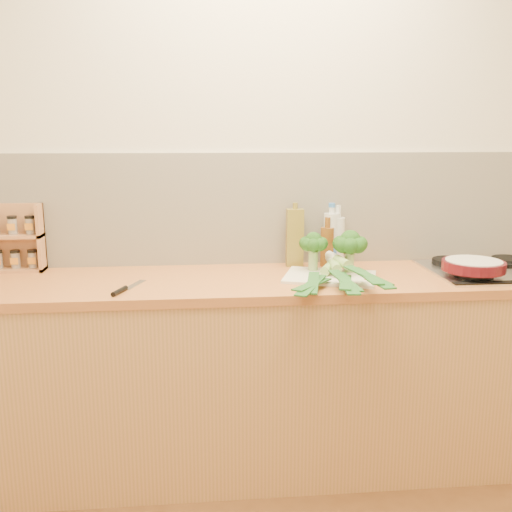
{
  "coord_description": "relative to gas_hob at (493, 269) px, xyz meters",
  "views": [
    {
      "loc": [
        -0.32,
        -1.25,
        1.52
      ],
      "look_at": [
        -0.09,
        1.1,
        1.02
      ],
      "focal_mm": 40.0,
      "sensor_mm": 36.0,
      "label": 1
    }
  ],
  "objects": [
    {
      "name": "amber_bottle",
      "position": [
        -0.74,
        0.2,
        0.08
      ],
      "size": [
        0.06,
        0.06,
        0.24
      ],
      "color": "brown",
      "rests_on": "counter"
    },
    {
      "name": "room_shell",
      "position": [
        -1.02,
        0.29,
        0.26
      ],
      "size": [
        3.5,
        3.5,
        3.5
      ],
      "color": "beige",
      "rests_on": "ground"
    },
    {
      "name": "leek_mid",
      "position": [
        -0.76,
        -0.11,
        0.04
      ],
      "size": [
        0.12,
        0.65,
        0.04
      ],
      "rotation": [
        0.0,
        0.0,
        -0.08
      ],
      "color": "white",
      "rests_on": "chopping_board"
    },
    {
      "name": "gas_hob",
      "position": [
        0.0,
        0.0,
        0.0
      ],
      "size": [
        0.58,
        0.5,
        0.04
      ],
      "color": "silver",
      "rests_on": "counter"
    },
    {
      "name": "spice_rack",
      "position": [
        -2.2,
        0.25,
        0.12
      ],
      "size": [
        0.26,
        0.1,
        0.31
      ],
      "color": "tan",
      "rests_on": "counter"
    },
    {
      "name": "water_bottle",
      "position": [
        -0.71,
        0.24,
        0.1
      ],
      "size": [
        0.08,
        0.08,
        0.28
      ],
      "color": "silver",
      "rests_on": "counter"
    },
    {
      "name": "glass_bottle",
      "position": [
        -0.68,
        0.24,
        0.11
      ],
      "size": [
        0.07,
        0.07,
        0.29
      ],
      "color": "silver",
      "rests_on": "counter"
    },
    {
      "name": "broccoli_right",
      "position": [
        -0.67,
        0.02,
        0.13
      ],
      "size": [
        0.16,
        0.16,
        0.19
      ],
      "color": "#8BB066",
      "rests_on": "chopping_board"
    },
    {
      "name": "skillet",
      "position": [
        -0.15,
        -0.11,
        0.05
      ],
      "size": [
        0.39,
        0.27,
        0.05
      ],
      "rotation": [
        0.0,
        0.0,
        -0.15
      ],
      "color": "#470B14",
      "rests_on": "gas_hob"
    },
    {
      "name": "chefs_knife",
      "position": [
        -1.66,
        -0.17,
        -0.01
      ],
      "size": [
        0.12,
        0.26,
        0.02
      ],
      "rotation": [
        0.0,
        0.0,
        -0.35
      ],
      "color": "silver",
      "rests_on": "counter"
    },
    {
      "name": "leek_back",
      "position": [
        -0.71,
        -0.12,
        0.06
      ],
      "size": [
        0.15,
        0.63,
        0.04
      ],
      "rotation": [
        0.0,
        0.0,
        0.14
      ],
      "color": "white",
      "rests_on": "chopping_board"
    },
    {
      "name": "broccoli_left",
      "position": [
        -0.83,
        0.07,
        0.12
      ],
      "size": [
        0.13,
        0.13,
        0.18
      ],
      "color": "#8BB066",
      "rests_on": "chopping_board"
    },
    {
      "name": "leek_front",
      "position": [
        -0.8,
        -0.06,
        0.02
      ],
      "size": [
        0.33,
        0.64,
        0.04
      ],
      "rotation": [
        0.0,
        0.0,
        -0.43
      ],
      "color": "white",
      "rests_on": "chopping_board"
    },
    {
      "name": "counter",
      "position": [
        -1.02,
        0.0,
        -0.46
      ],
      "size": [
        3.2,
        0.62,
        0.9
      ],
      "color": "tan",
      "rests_on": "ground"
    },
    {
      "name": "oil_tin",
      "position": [
        -0.89,
        0.22,
        0.13
      ],
      "size": [
        0.08,
        0.05,
        0.31
      ],
      "color": "olive",
      "rests_on": "counter"
    },
    {
      "name": "chopping_board",
      "position": [
        -0.78,
        -0.04,
        -0.01
      ],
      "size": [
        0.46,
        0.4,
        0.01
      ],
      "primitive_type": "cube",
      "rotation": [
        0.0,
        0.0,
        -0.32
      ],
      "color": "beige",
      "rests_on": "counter"
    }
  ]
}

